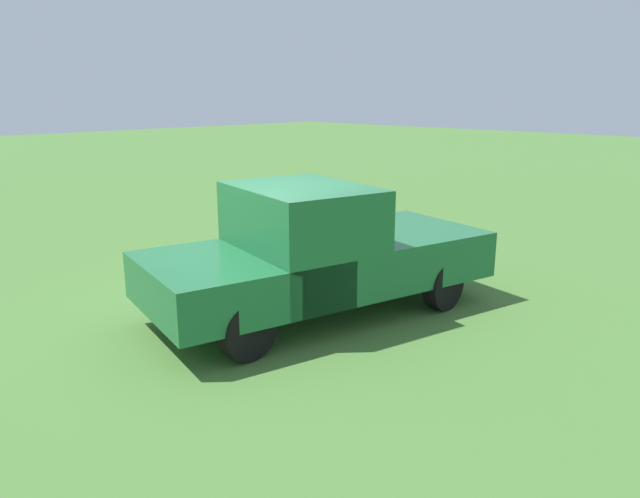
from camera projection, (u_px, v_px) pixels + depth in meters
ground_plane at (271, 310)px, 8.34m from camera, size 80.00×80.00×0.00m
pickup_truck at (312, 249)px, 7.99m from camera, size 5.04×2.95×1.78m
traffic_cone at (447, 235)px, 11.59m from camera, size 0.32×0.32×0.55m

